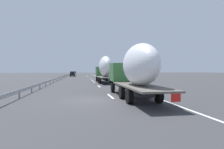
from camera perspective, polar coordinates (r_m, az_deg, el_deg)
The scene contains 18 objects.
ground_plane at distance 54.90m, azimuth -8.62°, elevation -1.18°, with size 260.00×260.00×0.00m, color #38383A.
lane_stripe_0 at distance 17.22m, azimuth -0.49°, elevation -6.57°, with size 3.20×0.20×0.01m, color white.
lane_stripe_1 at distance 27.73m, azimuth -3.97°, elevation -3.58°, with size 3.20×0.20×0.01m, color white.
lane_stripe_2 at distance 37.37m, azimuth -5.42°, elevation -2.32°, with size 3.20×0.20×0.01m, color white.
lane_stripe_3 at distance 42.92m, azimuth -5.95°, elevation -1.85°, with size 3.20×0.20×0.01m, color white.
lane_stripe_4 at distance 50.86m, azimuth -6.52°, elevation -1.36°, with size 3.20×0.20×0.01m, color white.
lane_stripe_5 at distance 71.92m, azimuth -7.41°, elevation -0.59°, with size 3.20×0.20×0.01m, color white.
lane_stripe_6 at distance 79.78m, azimuth -7.62°, elevation -0.40°, with size 3.20×0.20×0.01m, color white.
edge_line_right at distance 60.23m, azimuth -3.46°, elevation -0.94°, with size 110.00×0.20×0.01m, color white.
truck_lead at distance 35.18m, azimuth -2.23°, elevation 1.87°, with size 12.70×2.55×4.90m.
truck_trailing at distance 15.78m, azimuth 6.97°, elevation 1.64°, with size 12.46×2.55×4.38m.
car_white_van at distance 88.82m, azimuth -11.33°, elevation 0.35°, with size 4.02×1.87×1.82m.
car_black_suv at distance 71.89m, azimuth -11.87°, elevation 0.15°, with size 4.28×1.88×1.90m.
road_sign at distance 51.22m, azimuth -1.04°, elevation 1.19°, with size 0.10×0.90×3.27m.
tree_0 at distance 80.78m, azimuth -1.93°, elevation 2.52°, with size 3.43×3.43×6.41m.
tree_1 at distance 93.30m, azimuth -1.30°, elevation 2.55°, with size 2.43×2.43×6.90m.
tree_2 at distance 43.24m, azimuth 9.42°, elevation 3.18°, with size 3.96×3.96×6.35m.
guardrail_median at distance 58.09m, azimuth -14.60°, elevation -0.50°, with size 94.00×0.10×0.76m.
Camera 1 is at (-14.84, 0.89, 2.36)m, focal length 30.20 mm.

